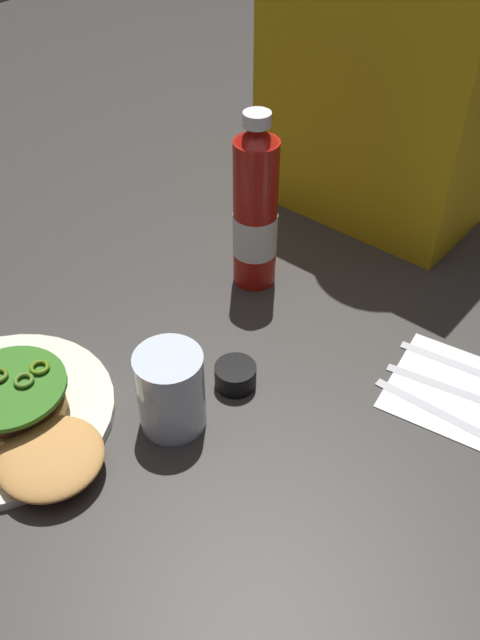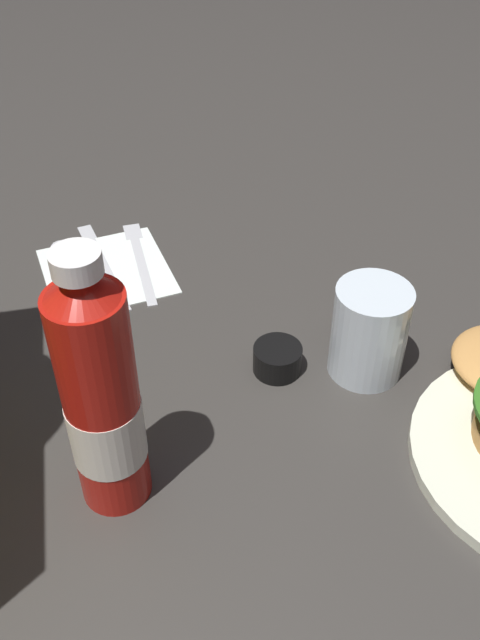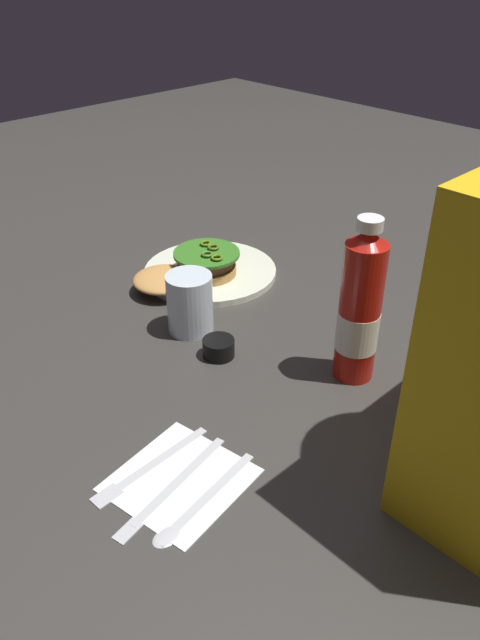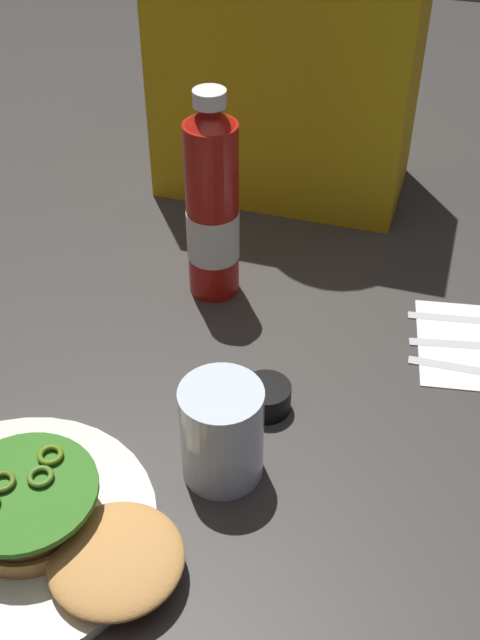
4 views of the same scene
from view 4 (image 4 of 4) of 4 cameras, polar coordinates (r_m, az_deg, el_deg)
name	(u,v)px [view 4 (image 4 of 4)]	position (r m, az deg, el deg)	size (l,w,h in m)	color
ground_plane	(194,466)	(0.76, -3.43, -10.73)	(3.00, 3.00, 0.00)	#35322F
dinner_plate	(10,531)	(0.73, -16.63, -14.69)	(0.26, 0.26, 0.01)	silver
burger_sandwich	(59,525)	(0.69, -13.20, -14.49)	(0.21, 0.14, 0.05)	#C98C48
ketchup_bottle	(212,210)	(0.90, -2.04, 8.10)	(0.06, 0.06, 0.26)	#B21810
water_glass	(222,432)	(0.72, -1.36, -8.29)	(0.08, 0.08, 0.10)	silver
condiment_cup	(266,397)	(0.80, 1.94, -5.71)	(0.05, 0.05, 0.03)	black
diner_person	(290,11)	(1.08, 3.70, 21.80)	(0.35, 0.19, 0.58)	gold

